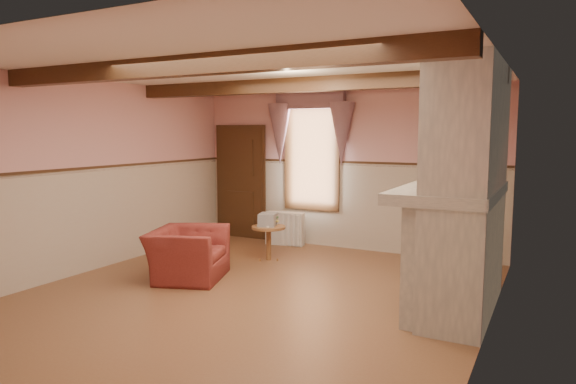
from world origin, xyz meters
The scene contains 26 objects.
floor centered at (0.00, 0.00, 0.00)m, with size 5.50×6.00×0.01m, color brown.
ceiling centered at (0.00, 0.00, 2.80)m, with size 5.50×6.00×0.01m, color silver.
wall_back centered at (0.00, 3.00, 1.40)m, with size 5.50×0.02×2.80m, color #D59594.
wall_front centered at (0.00, -3.00, 1.40)m, with size 5.50×0.02×2.80m, color #D59594.
wall_left centered at (-2.75, 0.00, 1.40)m, with size 0.02×6.00×2.80m, color #D59594.
wall_right centered at (2.75, 0.00, 1.40)m, with size 0.02×6.00×2.80m, color #D59594.
wainscot centered at (0.00, 0.00, 0.75)m, with size 5.50×6.00×1.50m, color #BDAE98, non-canonical shape.
chair_rail centered at (0.00, 0.00, 1.50)m, with size 5.50×6.00×0.08m, color black, non-canonical shape.
firebox centered at (2.00, 0.60, 0.45)m, with size 0.20×0.95×0.90m, color black.
armchair centered at (-1.19, 0.16, 0.35)m, with size 1.08×0.94×0.70m, color maroon.
side_table centered at (-0.71, 1.60, 0.28)m, with size 0.54×0.54×0.55m, color brown.
book_stack centered at (-0.74, 1.62, 0.65)m, with size 0.26×0.32×0.20m, color #B7AD8C.
radiator centered at (-1.01, 2.70, 0.30)m, with size 0.70×0.18×0.60m, color silver.
bowl centered at (2.24, 0.83, 1.46)m, with size 0.36×0.36×0.09m, color brown.
mantel_clock centered at (2.24, 1.28, 1.52)m, with size 0.14×0.24×0.20m, color black.
oil_lamp centered at (2.24, 0.89, 1.56)m, with size 0.11×0.11×0.28m, color gold.
candle_red centered at (2.24, -0.03, 1.50)m, with size 0.06×0.06×0.16m, color #AC2A15.
jar_yellow centered at (2.24, 0.32, 1.48)m, with size 0.06×0.06×0.12m, color gold.
fireplace centered at (2.42, 0.60, 1.40)m, with size 0.85×2.00×2.80m, color gray.
mantel centered at (2.24, 0.60, 1.36)m, with size 1.05×2.05×0.12m, color gray.
overmantel_mirror centered at (2.06, 0.60, 1.97)m, with size 0.06×1.44×1.04m, color silver.
door centered at (-2.10, 2.94, 1.05)m, with size 1.10×0.10×2.10m, color black.
window centered at (-0.60, 2.97, 1.65)m, with size 1.06×0.08×2.02m, color white.
window_drapes centered at (-0.60, 2.88, 2.25)m, with size 1.30×0.14×1.40m, color gray.
ceiling_beam_front centered at (0.00, -1.20, 2.70)m, with size 5.50×0.18×0.20m, color black.
ceiling_beam_back centered at (0.00, 1.20, 2.70)m, with size 5.50×0.18×0.20m, color black.
Camera 1 is at (3.30, -5.39, 2.04)m, focal length 32.00 mm.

